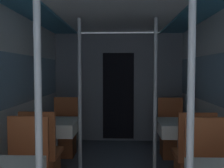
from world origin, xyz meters
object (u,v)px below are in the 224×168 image
dining_table_right_1 (181,129)px  chair_right_near_1 (192,166)px  chair_right_far_1 (172,139)px  support_pole_right_1 (155,95)px  chair_left_far_1 (64,138)px  support_pole_left_1 (80,95)px  support_pole_right_0 (190,120)px  support_pole_left_0 (39,119)px  chair_left_near_1 (42,164)px  dining_table_left_1 (55,128)px

dining_table_right_1 → chair_right_near_1: (0.00, -0.61, -0.31)m
chair_right_far_1 → support_pole_right_1: bearing=58.3°
chair_left_far_1 → chair_right_far_1: bearing=-180.0°
dining_table_right_1 → support_pole_right_1: size_ratio=0.33×
support_pole_left_1 → chair_left_far_1: bearing=121.7°
support_pole_left_1 → support_pole_right_0: size_ratio=1.00×
chair_left_far_1 → support_pole_left_1: support_pole_left_1 is taller
support_pole_left_0 → support_pole_right_0: size_ratio=1.00×
support_pole_left_0 → chair_right_far_1: size_ratio=2.25×
support_pole_right_1 → chair_left_near_1: bearing=-157.5°
chair_right_far_1 → support_pole_left_0: bearing=58.9°
chair_right_near_1 → support_pole_right_1: bearing=121.7°
chair_left_near_1 → chair_right_near_1: 1.85m
support_pole_right_0 → support_pole_left_1: bearing=120.9°
chair_left_far_1 → dining_table_right_1: bearing=161.8°
support_pole_left_1 → dining_table_right_1: (1.47, 0.00, -0.50)m
dining_table_right_1 → chair_right_near_1: chair_right_near_1 is taller
chair_right_far_1 → chair_left_near_1: bearing=33.4°
chair_left_near_1 → chair_right_near_1: same height
dining_table_right_1 → dining_table_left_1: bearing=180.0°
support_pole_left_0 → chair_right_far_1: bearing=58.9°
support_pole_right_0 → chair_right_near_1: 1.52m
chair_right_near_1 → chair_right_far_1: (0.00, 1.22, 0.00)m
chair_right_near_1 → support_pole_right_1: size_ratio=0.44×
chair_left_near_1 → chair_right_far_1: (1.85, 1.22, 0.00)m
chair_right_far_1 → support_pole_right_1: 1.08m
dining_table_right_1 → chair_right_near_1: bearing=-90.0°
dining_table_left_1 → support_pole_right_0: 2.40m
support_pole_right_0 → dining_table_right_1: size_ratio=3.06×
chair_right_near_1 → chair_left_near_1: bearing=180.0°
chair_left_near_1 → chair_left_far_1: size_ratio=1.00×
chair_left_far_1 → support_pole_right_0: size_ratio=0.44×
chair_left_far_1 → chair_right_far_1: 1.85m
support_pole_right_1 → support_pole_right_0: bearing=-90.0°
chair_left_near_1 → chair_right_near_1: bearing=0.0°
dining_table_right_1 → chair_right_far_1: chair_right_far_1 is taller
dining_table_left_1 → chair_right_far_1: size_ratio=0.74×
chair_left_far_1 → chair_left_near_1: bearing=90.0°
dining_table_left_1 → chair_left_far_1: 0.69m
chair_left_far_1 → dining_table_right_1: chair_left_far_1 is taller
chair_left_near_1 → support_pole_right_0: (1.47, -1.22, 0.81)m
support_pole_left_1 → chair_right_near_1: bearing=-22.5°
support_pole_left_0 → dining_table_left_1: 1.93m
support_pole_right_0 → chair_left_far_1: bearing=121.1°
chair_left_far_1 → support_pole_right_0: support_pole_right_0 is taller
support_pole_left_0 → dining_table_right_1: bearing=51.2°
chair_left_far_1 → dining_table_right_1: size_ratio=1.36×
dining_table_right_1 → support_pole_right_1: support_pole_right_1 is taller
support_pole_left_1 → chair_right_far_1: bearing=22.5°
chair_left_near_1 → support_pole_left_1: bearing=58.3°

